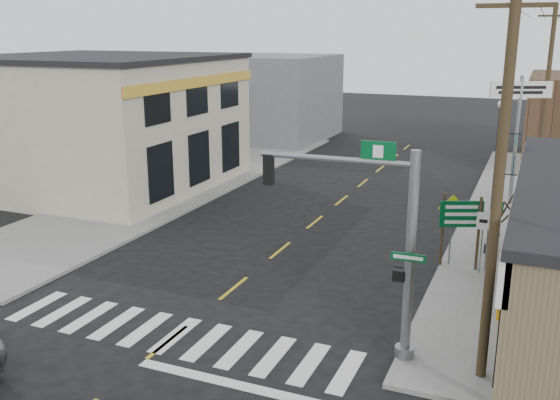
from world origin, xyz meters
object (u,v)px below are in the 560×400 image
at_px(utility_pole_near, 498,187).
at_px(traffic_signal_pole, 385,231).
at_px(bare_tree, 521,201).
at_px(fire_hydrant, 501,306).
at_px(utility_pole_far, 546,94).
at_px(guide_sign, 461,221).
at_px(dance_center_sign, 519,107).
at_px(lamp_post, 498,167).

bearing_deg(utility_pole_near, traffic_signal_pole, 179.08).
relative_size(bare_tree, utility_pole_near, 0.46).
relative_size(traffic_signal_pole, bare_tree, 1.32).
height_order(fire_hydrant, utility_pole_far, utility_pole_far).
distance_m(guide_sign, fire_hydrant, 4.37).
relative_size(traffic_signal_pole, utility_pole_far, 0.59).
xyz_separation_m(guide_sign, fire_hydrant, (1.70, -3.82, -1.30)).
relative_size(dance_center_sign, utility_pole_far, 0.65).
bearing_deg(lamp_post, fire_hydrant, -64.12).
bearing_deg(dance_center_sign, fire_hydrant, -111.41).
bearing_deg(bare_tree, utility_pole_near, -95.45).
distance_m(bare_tree, utility_pole_far, 17.68).
height_order(utility_pole_near, utility_pole_far, utility_pole_far).
height_order(guide_sign, utility_pole_near, utility_pole_near).
height_order(lamp_post, dance_center_sign, dance_center_sign).
xyz_separation_m(traffic_signal_pole, fire_hydrant, (2.80, 3.16, -2.90)).
relative_size(traffic_signal_pole, guide_sign, 2.11).
bearing_deg(utility_pole_near, guide_sign, 104.94).
distance_m(fire_hydrant, bare_tree, 3.11).
xyz_separation_m(traffic_signal_pole, dance_center_sign, (2.32, 16.78, 1.35)).
distance_m(dance_center_sign, bare_tree, 12.61).
bearing_deg(fire_hydrant, bare_tree, 79.39).
bearing_deg(dance_center_sign, utility_pole_near, -112.55).
height_order(dance_center_sign, bare_tree, dance_center_sign).
xyz_separation_m(traffic_signal_pole, lamp_post, (2.04, 8.94, 0.01)).
bearing_deg(utility_pole_far, bare_tree, -90.89).
bearing_deg(utility_pole_near, fire_hydrant, 89.54).
distance_m(traffic_signal_pole, utility_pole_near, 2.95).
relative_size(traffic_signal_pole, dance_center_sign, 0.91).
xyz_separation_m(guide_sign, lamp_post, (0.94, 1.96, 1.61)).
distance_m(dance_center_sign, utility_pole_near, 16.97).
bearing_deg(bare_tree, utility_pole_far, 88.58).
bearing_deg(guide_sign, dance_center_sign, 60.49).
xyz_separation_m(lamp_post, utility_pole_near, (0.54, -9.13, 1.41)).
bearing_deg(guide_sign, traffic_signal_pole, -121.36).
relative_size(guide_sign, utility_pole_near, 0.29).
xyz_separation_m(traffic_signal_pole, utility_pole_far, (3.44, 21.87, 1.54)).
distance_m(guide_sign, utility_pole_far, 15.39).
distance_m(guide_sign, utility_pole_near, 7.92).
relative_size(guide_sign, lamp_post, 0.46).
relative_size(traffic_signal_pole, utility_pole_near, 0.60).
relative_size(lamp_post, dance_center_sign, 0.94).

